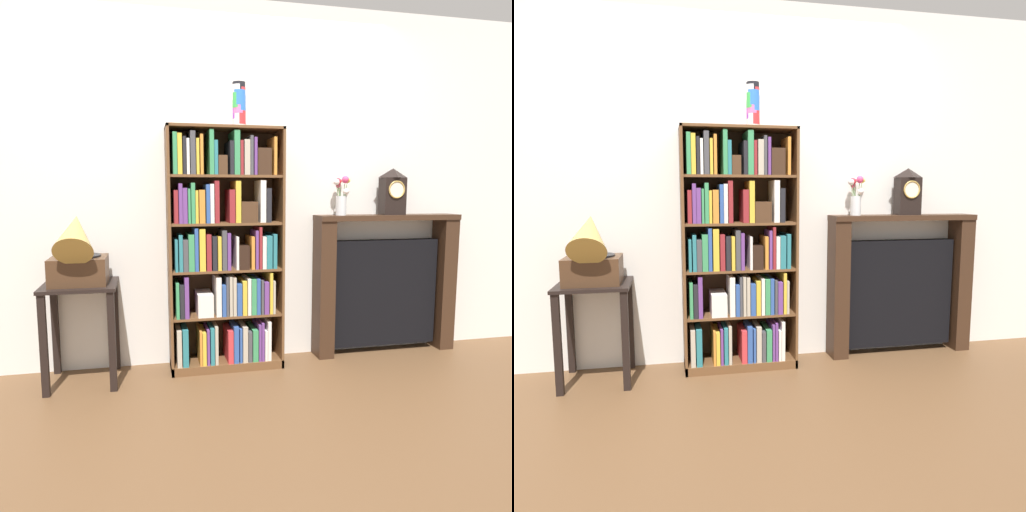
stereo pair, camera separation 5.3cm
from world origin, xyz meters
The scene contains 9 objects.
ground_plane centered at (0.00, 0.00, -0.01)m, with size 7.90×6.40×0.02m, color brown.
wall_back centered at (0.15, 0.30, 1.30)m, with size 4.90×0.08×2.60m, color silver.
bookshelf centered at (-0.01, 0.10, 0.81)m, with size 0.80×0.31×1.70m.
cup_stack centered at (0.10, 0.09, 1.85)m, with size 0.09×0.09×0.30m.
side_table_left centered at (-0.97, 0.03, 0.49)m, with size 0.47×0.46×0.67m.
gramophone centered at (-0.97, -0.02, 0.87)m, with size 0.35×0.48×0.53m.
fireplace_mantel centered at (1.28, 0.18, 0.53)m, with size 1.14×0.21×1.08m.
mantel_clock centered at (1.31, 0.16, 1.26)m, with size 0.17×0.13×0.35m.
flower_vase centered at (0.89, 0.16, 1.23)m, with size 0.15×0.14×0.29m.
Camera 1 is at (-0.54, -3.23, 1.26)m, focal length 33.79 mm.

